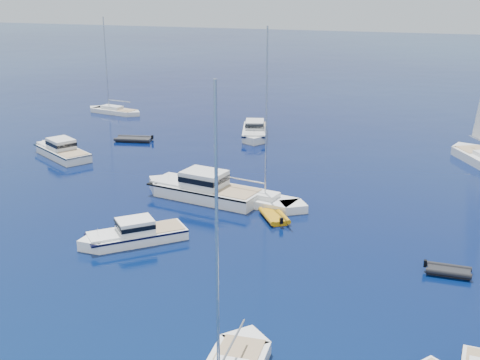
# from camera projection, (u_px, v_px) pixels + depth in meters

# --- Properties ---
(motor_cruiser_left) EXTENTS (7.78, 7.36, 2.15)m
(motor_cruiser_left) POSITION_uv_depth(u_px,v_px,m) (134.00, 242.00, 44.46)
(motor_cruiser_left) COLOR white
(motor_cruiser_left) RESTS_ON ground
(motor_cruiser_centre) EXTENTS (11.98, 5.67, 3.02)m
(motor_cruiser_centre) POSITION_uv_depth(u_px,v_px,m) (202.00, 197.00, 53.39)
(motor_cruiser_centre) COLOR silver
(motor_cruiser_centre) RESTS_ON ground
(motor_cruiser_far_l) EXTENTS (9.41, 7.39, 2.45)m
(motor_cruiser_far_l) POSITION_uv_depth(u_px,v_px,m) (61.00, 156.00, 65.61)
(motor_cruiser_far_l) COLOR silver
(motor_cruiser_far_l) RESTS_ON ground
(motor_cruiser_horizon) EXTENTS (5.10, 9.60, 2.41)m
(motor_cruiser_horizon) POSITION_uv_depth(u_px,v_px,m) (255.00, 137.00, 73.67)
(motor_cruiser_horizon) COLOR silver
(motor_cruiser_horizon) RESTS_ON ground
(sailboat_centre) EXTENTS (10.47, 4.76, 14.91)m
(sailboat_centre) POSITION_uv_depth(u_px,v_px,m) (254.00, 203.00, 52.05)
(sailboat_centre) COLOR white
(sailboat_centre) RESTS_ON ground
(sailboat_far_l) EXTENTS (9.36, 4.07, 13.34)m
(sailboat_far_l) POSITION_uv_depth(u_px,v_px,m) (114.00, 113.00, 86.23)
(sailboat_far_l) COLOR silver
(sailboat_far_l) RESTS_ON ground
(tender_yellow) EXTENTS (3.50, 3.99, 0.95)m
(tender_yellow) POSITION_uv_depth(u_px,v_px,m) (274.00, 219.00, 48.67)
(tender_yellow) COLOR #C1830B
(tender_yellow) RESTS_ON ground
(tender_grey_near) EXTENTS (2.93, 1.73, 0.95)m
(tender_grey_near) POSITION_uv_depth(u_px,v_px,m) (448.00, 274.00, 39.64)
(tender_grey_near) COLOR black
(tender_grey_near) RESTS_ON ground
(tender_grey_far) EXTENTS (4.71, 3.06, 0.95)m
(tender_grey_far) POSITION_uv_depth(u_px,v_px,m) (134.00, 141.00, 71.72)
(tender_grey_far) COLOR black
(tender_grey_far) RESTS_ON ground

